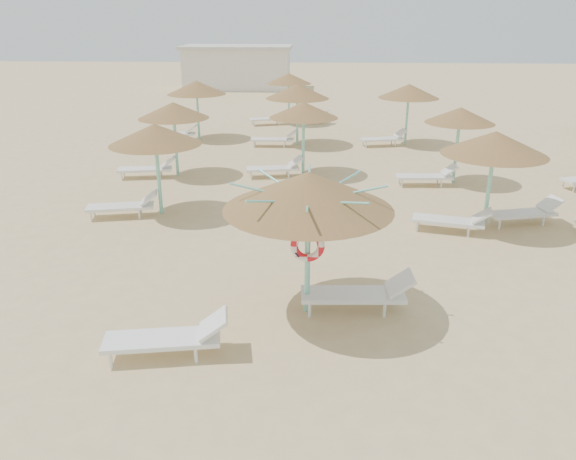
{
  "coord_description": "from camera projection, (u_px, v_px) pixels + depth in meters",
  "views": [
    {
      "loc": [
        0.31,
        -10.09,
        5.63
      ],
      "look_at": [
        -0.27,
        1.03,
        1.3
      ],
      "focal_mm": 35.0,
      "sensor_mm": 36.0,
      "label": 1
    }
  ],
  "objects": [
    {
      "name": "service_hut",
      "position": [
        237.0,
        67.0,
        43.72
      ],
      "size": [
        8.4,
        4.4,
        3.25
      ],
      "color": "silver",
      "rests_on": "ground"
    },
    {
      "name": "ground",
      "position": [
        299.0,
        308.0,
        11.45
      ],
      "size": [
        120.0,
        120.0,
        0.0
      ],
      "primitive_type": "plane",
      "color": "#D0B87F",
      "rests_on": "ground"
    },
    {
      "name": "lounger_main_a",
      "position": [
        170.0,
        337.0,
        9.72
      ],
      "size": [
        2.23,
        0.99,
        0.78
      ],
      "rotation": [
        0.0,
        0.0,
        0.17
      ],
      "color": "white",
      "rests_on": "ground"
    },
    {
      "name": "main_palapa",
      "position": [
        308.0,
        191.0,
        10.43
      ],
      "size": [
        3.23,
        3.23,
        2.9
      ],
      "color": "#7CD7C5",
      "rests_on": "ground"
    },
    {
      "name": "palapa_field",
      "position": [
        354.0,
        109.0,
        20.67
      ],
      "size": [
        19.41,
        17.99,
        2.71
      ],
      "color": "#7CD7C5",
      "rests_on": "ground"
    },
    {
      "name": "lounger_main_b",
      "position": [
        361.0,
        293.0,
        11.22
      ],
      "size": [
        2.26,
        0.78,
        0.81
      ],
      "rotation": [
        0.0,
        0.0,
        0.05
      ],
      "color": "white",
      "rests_on": "ground"
    }
  ]
}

